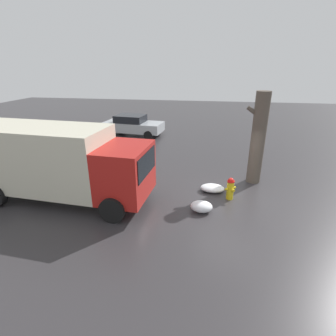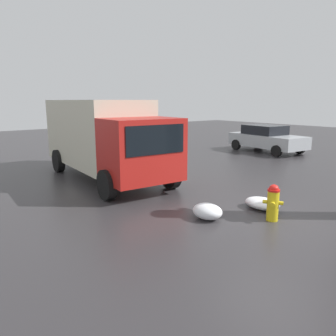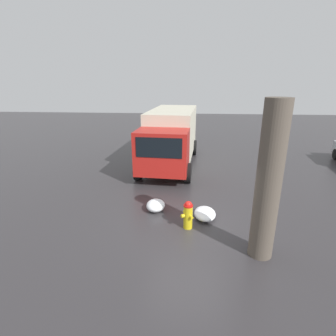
{
  "view_description": "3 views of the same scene",
  "coord_description": "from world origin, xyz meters",
  "views": [
    {
      "loc": [
        0.91,
        9.55,
        5.0
      ],
      "look_at": [
        2.53,
        -0.29,
        1.04
      ],
      "focal_mm": 28.0,
      "sensor_mm": 36.0,
      "label": 1
    },
    {
      "loc": [
        -4.32,
        6.65,
        2.84
      ],
      "look_at": [
        2.59,
        1.17,
        1.03
      ],
      "focal_mm": 35.0,
      "sensor_mm": 36.0,
      "label": 2
    },
    {
      "loc": [
        -7.17,
        0.01,
        4.34
      ],
      "look_at": [
        3.35,
        0.9,
        0.82
      ],
      "focal_mm": 28.0,
      "sensor_mm": 36.0,
      "label": 3
    }
  ],
  "objects": [
    {
      "name": "parked_car",
      "position": [
        6.7,
        -9.25,
        0.76
      ],
      "size": [
        4.54,
        2.47,
        1.49
      ],
      "rotation": [
        0.0,
        0.0,
        1.46
      ],
      "color": "#ADB2B7",
      "rests_on": "ground_plane"
    },
    {
      "name": "snow_pile_curbside",
      "position": [
        1.06,
        1.14,
        0.19
      ],
      "size": [
        0.8,
        0.65,
        0.38
      ],
      "color": "white",
      "rests_on": "ground_plane"
    },
    {
      "name": "snow_pile_by_hydrant",
      "position": [
        0.68,
        -0.56,
        0.15
      ],
      "size": [
        0.99,
        0.71,
        0.29
      ],
      "color": "white",
      "rests_on": "ground_plane"
    },
    {
      "name": "delivery_truck",
      "position": [
        6.64,
        1.0,
        1.58
      ],
      "size": [
        7.12,
        2.92,
        2.87
      ],
      "rotation": [
        0.0,
        0.0,
        1.5
      ],
      "color": "red",
      "rests_on": "ground_plane"
    },
    {
      "name": "ground_plane",
      "position": [
        0.0,
        0.0,
        0.0
      ],
      "size": [
        60.0,
        60.0,
        0.0
      ],
      "primitive_type": "plane",
      "color": "#333033"
    },
    {
      "name": "fire_hydrant",
      "position": [
        -0.0,
        0.0,
        0.46
      ],
      "size": [
        0.45,
        0.4,
        0.9
      ],
      "rotation": [
        0.0,
        0.0,
        2.13
      ],
      "color": "yellow",
      "rests_on": "ground_plane"
    }
  ]
}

